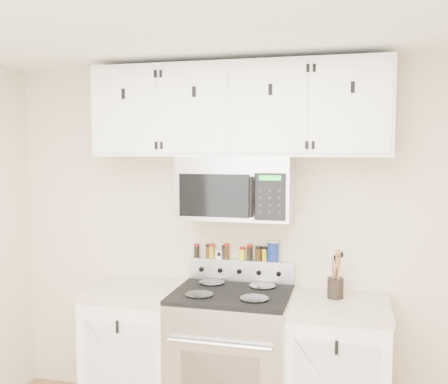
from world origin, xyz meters
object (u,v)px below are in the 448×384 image
at_px(salt_canister, 273,251).
at_px(utensil_crock, 335,286).
at_px(microwave, 236,188).
at_px(range, 232,358).

bearing_deg(salt_canister, utensil_crock, -21.80).
xyz_separation_m(microwave, salt_canister, (0.23, 0.16, -0.46)).
bearing_deg(range, utensil_crock, 9.11).
bearing_deg(range, salt_canister, 50.69).
bearing_deg(microwave, salt_canister, 34.00).
bearing_deg(salt_canister, microwave, -146.00).
xyz_separation_m(utensil_crock, salt_canister, (-0.44, 0.17, 0.18)).
distance_m(microwave, salt_canister, 0.53).
height_order(utensil_crock, salt_canister, salt_canister).
xyz_separation_m(range, utensil_crock, (0.67, 0.11, 0.51)).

